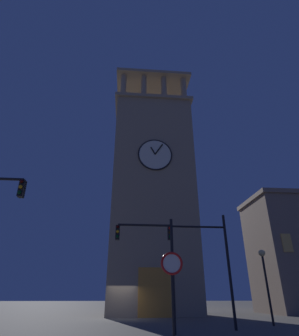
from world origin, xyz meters
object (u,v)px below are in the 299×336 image
at_px(traffic_signal_mid, 209,252).
at_px(no_horn_sign, 172,271).
at_px(clocktower, 152,194).
at_px(traffic_signal_far, 153,254).
at_px(street_lamp, 265,270).

distance_m(traffic_signal_mid, no_horn_sign, 7.20).
bearing_deg(clocktower, traffic_signal_far, 84.71).
height_order(traffic_signal_mid, street_lamp, traffic_signal_mid).
bearing_deg(clocktower, street_lamp, 119.89).
distance_m(street_lamp, no_horn_sign, 11.30).
distance_m(clocktower, traffic_signal_far, 17.16).
distance_m(clocktower, traffic_signal_mid, 15.68).
relative_size(traffic_signal_mid, traffic_signal_far, 1.14).
bearing_deg(traffic_signal_mid, no_horn_sign, 62.40).
relative_size(clocktower, street_lamp, 6.64).
bearing_deg(traffic_signal_mid, street_lamp, -152.95).
bearing_deg(traffic_signal_far, street_lamp, -153.76).
height_order(clocktower, no_horn_sign, clocktower).
distance_m(traffic_signal_mid, street_lamp, 4.84).
height_order(street_lamp, no_horn_sign, street_lamp).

